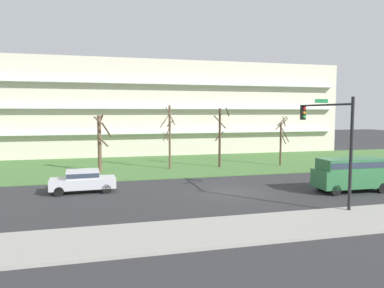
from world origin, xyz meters
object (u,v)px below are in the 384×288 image
(tree_left, at_px, (169,135))
(tree_center, at_px, (220,136))
(tree_right, at_px, (281,140))
(traffic_signal_mast, at_px, (332,132))
(van_green_center_left, at_px, (351,172))
(sedan_silver_near_left, at_px, (83,180))
(tree_far_left, at_px, (100,142))

(tree_left, height_order, tree_center, tree_left)
(tree_left, height_order, tree_right, tree_left)
(traffic_signal_mast, bearing_deg, van_green_center_left, 37.13)
(tree_left, distance_m, traffic_signal_mast, 17.27)
(sedan_silver_near_left, bearing_deg, tree_right, -159.72)
(tree_far_left, distance_m, traffic_signal_mast, 20.49)
(tree_right, height_order, traffic_signal_mast, traffic_signal_mast)
(tree_right, relative_size, traffic_signal_mast, 0.81)
(tree_far_left, bearing_deg, tree_center, 0.72)
(tree_far_left, relative_size, tree_right, 1.05)
(tree_left, distance_m, tree_right, 11.78)
(sedan_silver_near_left, xyz_separation_m, van_green_center_left, (18.24, -4.50, 0.52))
(sedan_silver_near_left, relative_size, traffic_signal_mast, 0.70)
(tree_right, bearing_deg, sedan_silver_near_left, -157.63)
(van_green_center_left, bearing_deg, sedan_silver_near_left, 167.66)
(tree_far_left, xyz_separation_m, sedan_silver_near_left, (-1.28, -8.26, -2.00))
(tree_far_left, bearing_deg, tree_right, -0.65)
(tree_center, bearing_deg, tree_far_left, -179.28)
(tree_left, xyz_separation_m, sedan_silver_near_left, (-7.80, -8.55, -2.50))
(tree_far_left, bearing_deg, traffic_signal_mast, -49.69)
(tree_left, bearing_deg, sedan_silver_near_left, -132.38)
(van_green_center_left, bearing_deg, tree_far_left, 144.56)
(tree_right, bearing_deg, tree_left, 177.55)
(tree_right, relative_size, van_green_center_left, 0.99)
(tree_left, bearing_deg, traffic_signal_mast, -67.13)
(tree_center, relative_size, traffic_signal_mast, 0.95)
(tree_far_left, xyz_separation_m, traffic_signal_mast, (13.22, -15.58, 1.52))
(tree_far_left, height_order, tree_right, tree_far_left)
(tree_right, xyz_separation_m, sedan_silver_near_left, (-19.56, -8.05, -1.84))
(van_green_center_left, bearing_deg, tree_right, 85.53)
(tree_left, height_order, sedan_silver_near_left, tree_left)
(tree_left, xyz_separation_m, tree_right, (11.75, -0.50, -0.65))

